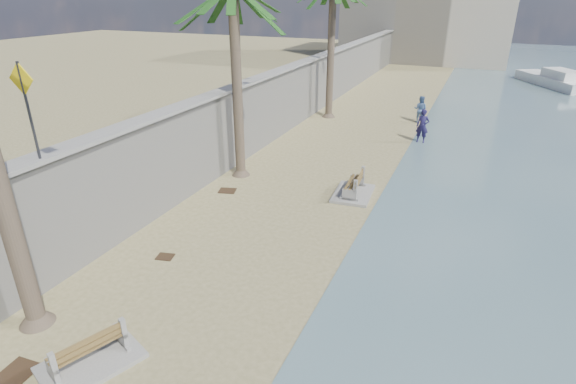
% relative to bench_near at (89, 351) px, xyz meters
% --- Properties ---
extents(ground_plane, '(140.00, 140.00, 0.00)m').
position_rel_bench_near_xyz_m(ground_plane, '(1.87, 0.75, -0.37)').
color(ground_plane, '#94875B').
extents(seawall, '(0.45, 70.00, 3.50)m').
position_rel_bench_near_xyz_m(seawall, '(-3.33, 20.75, 1.38)').
color(seawall, gray).
rests_on(seawall, ground_plane).
extents(wall_cap, '(0.80, 70.00, 0.12)m').
position_rel_bench_near_xyz_m(wall_cap, '(-3.33, 20.75, 3.18)').
color(wall_cap, gray).
rests_on(wall_cap, seawall).
extents(bench_near, '(2.05, 2.41, 0.85)m').
position_rel_bench_near_xyz_m(bench_near, '(0.00, 0.00, 0.00)').
color(bench_near, gray).
rests_on(bench_near, ground_plane).
extents(bench_far, '(1.59, 2.21, 0.88)m').
position_rel_bench_near_xyz_m(bench_far, '(2.83, 10.99, 0.01)').
color(bench_far, gray).
rests_on(bench_far, ground_plane).
extents(pedestrian_sign, '(0.78, 0.07, 2.40)m').
position_rel_bench_near_xyz_m(pedestrian_sign, '(-3.13, 2.25, 4.78)').
color(pedestrian_sign, '#2D2D33').
rests_on(pedestrian_sign, wall_cap).
extents(streetlight, '(0.28, 0.28, 5.12)m').
position_rel_bench_near_xyz_m(streetlight, '(-3.23, 12.75, 6.27)').
color(streetlight, '#2D2D33').
rests_on(streetlight, wall_cap).
extents(person_a, '(0.75, 0.51, 2.07)m').
position_rel_bench_near_xyz_m(person_a, '(4.32, 19.08, 0.66)').
color(person_a, '#1A153B').
rests_on(person_a, ground_plane).
extents(person_b, '(0.95, 0.78, 1.81)m').
position_rel_bench_near_xyz_m(person_b, '(3.62, 23.22, 0.53)').
color(person_b, '#476494').
rests_on(person_b, ground_plane).
extents(yacht_far, '(5.77, 7.93, 1.50)m').
position_rel_bench_near_xyz_m(yacht_far, '(12.41, 39.78, -0.02)').
color(yacht_far, silver).
rests_on(yacht_far, bay_water).
extents(debris_a, '(0.75, 0.91, 0.03)m').
position_rel_bench_near_xyz_m(debris_a, '(-1.27, -0.89, -0.36)').
color(debris_a, '#382616').
rests_on(debris_a, ground_plane).
extents(debris_c, '(0.80, 0.71, 0.03)m').
position_rel_bench_near_xyz_m(debris_c, '(-2.01, 9.32, -0.36)').
color(debris_c, '#382616').
rests_on(debris_c, ground_plane).
extents(debris_d, '(0.59, 0.51, 0.03)m').
position_rel_bench_near_xyz_m(debris_d, '(-1.23, 4.20, -0.36)').
color(debris_d, '#382616').
rests_on(debris_d, ground_plane).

